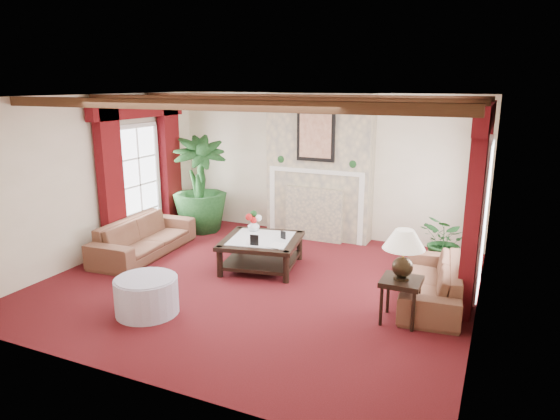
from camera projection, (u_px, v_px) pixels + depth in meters
The scene contains 23 objects.
floor at pixel (259, 283), 7.40m from camera, with size 6.00×6.00×0.00m, color #3F0B0B.
ceiling at pixel (257, 96), 6.73m from camera, with size 6.00×6.00×0.00m, color white.
back_wall at pixel (323, 166), 9.49m from camera, with size 6.00×0.02×2.70m, color beige.
left_wall at pixel (96, 178), 8.27m from camera, with size 0.02×5.50×2.70m, color beige.
right_wall at pixel (485, 217), 5.87m from camera, with size 0.02×5.50×2.70m, color beige.
ceiling_beams at pixel (257, 101), 6.75m from camera, with size 6.00×3.00×0.12m, color #362011, non-canonical shape.
fireplace at pixel (321, 93), 8.98m from camera, with size 2.00×0.52×2.70m, color tan, non-canonical shape.
french_door_left at pixel (135, 126), 8.94m from camera, with size 0.10×1.10×2.16m, color white, non-canonical shape.
french_door_right at pixel (492, 141), 6.57m from camera, with size 0.10×1.10×2.16m, color white, non-canonical shape.
curtains_left at pixel (138, 102), 8.80m from camera, with size 0.20×2.40×2.55m, color #4E0A0B, non-canonical shape.
curtains_right at pixel (487, 109), 6.51m from camera, with size 0.20×2.40×2.55m, color #4E0A0B, non-canonical shape.
sofa_left at pixel (144, 231), 8.54m from camera, with size 0.77×2.14×0.82m, color #3A0F16.
sofa_right at pixel (432, 275), 6.71m from camera, with size 0.77×1.96×0.75m, color #3A0F16.
potted_palm at pixel (201, 205), 9.90m from camera, with size 2.06×2.09×1.05m, color black.
small_plant at pixel (445, 248), 7.93m from camera, with size 1.15×1.15×0.67m, color black.
coffee_table at pixel (261, 253), 7.95m from camera, with size 1.18×1.18×0.48m, color black, non-canonical shape.
side_table at pixel (400, 300), 6.13m from camera, with size 0.48×0.48×0.56m, color black, non-canonical shape.
ottoman at pixel (147, 296), 6.38m from camera, with size 0.80×0.80×0.47m, color #958DA0.
table_lamp at pixel (403, 254), 5.98m from camera, with size 0.51×0.51×0.64m, color black, non-canonical shape.
flower_vase at pixel (254, 226), 8.26m from camera, with size 0.25×0.26×0.19m, color silver.
book at pixel (271, 237), 7.52m from camera, with size 0.21×0.03×0.28m, color black.
photo_frame_a at pixel (254, 240), 7.52m from camera, with size 0.13×0.02×0.17m, color black, non-canonical shape.
photo_frame_b at pixel (283, 235), 7.83m from camera, with size 0.10×0.02×0.13m, color black, non-canonical shape.
Camera 1 is at (3.14, -6.16, 2.87)m, focal length 32.00 mm.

